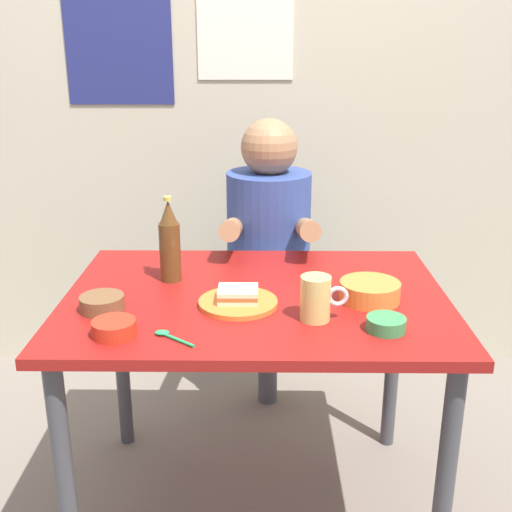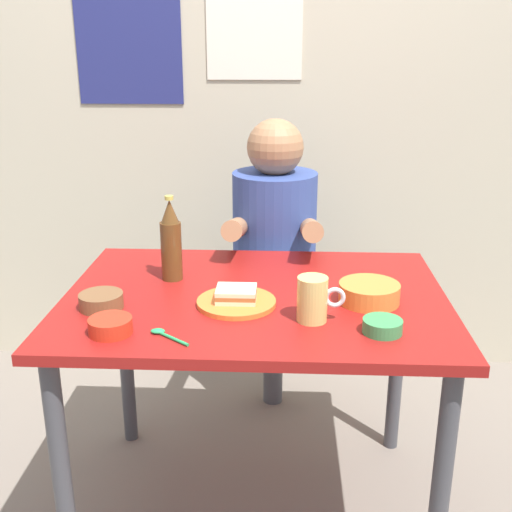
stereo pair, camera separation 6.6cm
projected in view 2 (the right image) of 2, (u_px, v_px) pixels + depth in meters
The scene contains 14 objects.
ground_plane at pixel (255, 503), 2.05m from camera, with size 6.00×6.00×0.00m, color slate.
wall_back at pixel (267, 75), 2.63m from camera, with size 4.40×0.09×2.60m.
dining_table at pixel (255, 324), 1.84m from camera, with size 1.10×0.80×0.74m.
stool at pixel (273, 325), 2.53m from camera, with size 0.34×0.34×0.45m.
person_seated at pixel (274, 226), 2.39m from camera, with size 0.33×0.56×0.72m.
plate_orange at pixel (236, 302), 1.74m from camera, with size 0.22×0.22×0.01m, color orange.
sandwich at pixel (236, 294), 1.73m from camera, with size 0.11×0.09×0.04m.
beer_mug at pixel (313, 299), 1.63m from camera, with size 0.13×0.08×0.12m.
beer_bottle at pixel (171, 242), 1.90m from camera, with size 0.06×0.06×0.26m.
sauce_bowl_chili at pixel (110, 325), 1.57m from camera, with size 0.11×0.11×0.04m.
condiment_bowl_brown at pixel (101, 300), 1.71m from camera, with size 0.12×0.12×0.04m.
soup_bowl_orange at pixel (369, 292), 1.75m from camera, with size 0.17×0.17×0.05m.
dip_bowl_green at pixel (382, 325), 1.57m from camera, with size 0.10×0.10×0.03m.
spoon at pixel (164, 334), 1.56m from camera, with size 0.11×0.08×0.01m.
Camera 2 is at (0.08, -1.68, 1.43)m, focal length 44.07 mm.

